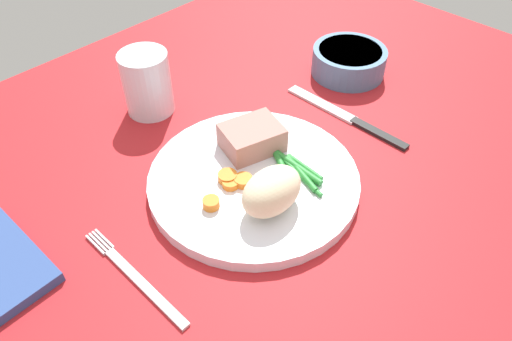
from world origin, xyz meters
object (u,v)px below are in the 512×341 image
object	(u,v)px
meat_portion	(252,138)
dinner_plate	(256,181)
knife	(348,118)
salad_bowl	(349,60)
water_glass	(148,87)
fork	(135,277)

from	to	relation	value
meat_portion	dinner_plate	bearing A→B (deg)	-130.60
knife	meat_portion	bearing A→B (deg)	160.45
meat_portion	knife	size ratio (longest dim) A/B	0.36
knife	salad_bowl	distance (cm)	12.47
dinner_plate	water_glass	distance (cm)	22.36
water_glass	salad_bowl	size ratio (longest dim) A/B	0.78
knife	fork	bearing A→B (deg)	176.29
knife	salad_bowl	size ratio (longest dim) A/B	1.75
meat_portion	salad_bowl	size ratio (longest dim) A/B	0.63
fork	knife	xyz separation A→B (cm)	(37.42, -0.03, -0.00)
fork	water_glass	distance (cm)	29.72
meat_portion	salad_bowl	bearing A→B (deg)	6.69
water_glass	salad_bowl	world-z (taller)	water_glass
dinner_plate	fork	distance (cm)	18.51
meat_portion	fork	distance (cm)	22.64
fork	knife	distance (cm)	37.42
meat_portion	water_glass	distance (cm)	18.26
dinner_plate	fork	bearing A→B (deg)	-179.20
fork	salad_bowl	world-z (taller)	salad_bowl
salad_bowl	knife	bearing A→B (deg)	-143.25
meat_portion	knife	distance (cm)	16.31
fork	knife	size ratio (longest dim) A/B	0.81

